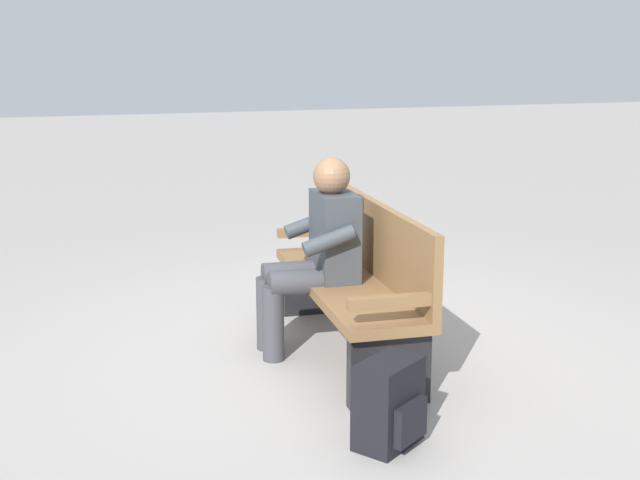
# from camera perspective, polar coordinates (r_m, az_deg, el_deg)

# --- Properties ---
(ground_plane) EXTENTS (40.00, 40.00, 0.00)m
(ground_plane) POSITION_cam_1_polar(r_m,az_deg,el_deg) (5.15, 1.74, -7.59)
(ground_plane) COLOR gray
(bench_near) EXTENTS (1.84, 0.64, 0.90)m
(bench_near) POSITION_cam_1_polar(r_m,az_deg,el_deg) (5.03, 2.55, -2.60)
(bench_near) COLOR brown
(bench_near) RESTS_ON ground
(person_seated) EXTENTS (0.60, 0.60, 1.18)m
(person_seated) POSITION_cam_1_polar(r_m,az_deg,el_deg) (5.00, -0.23, -0.69)
(person_seated) COLOR #33383D
(person_seated) RESTS_ON ground
(backpack) EXTENTS (0.35, 0.38, 0.41)m
(backpack) POSITION_cam_1_polar(r_m,az_deg,el_deg) (3.94, 4.75, -11.04)
(backpack) COLOR black
(backpack) RESTS_ON ground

